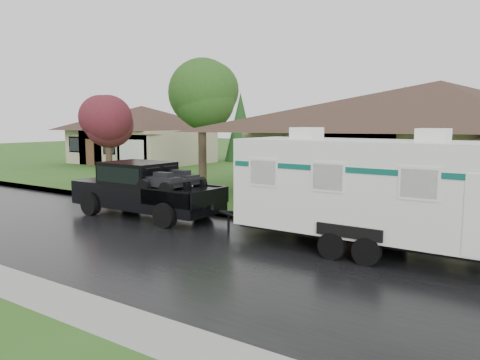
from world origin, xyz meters
The scene contains 11 objects.
ground centered at (0.00, 0.00, 0.00)m, with size 140.00×140.00×0.00m, color #2F551A.
road centered at (0.00, -2.00, 0.01)m, with size 140.00×8.00×0.01m, color black.
curb centered at (0.00, 2.25, 0.07)m, with size 140.00×0.50×0.15m, color gray.
lawn centered at (0.00, 15.00, 0.07)m, with size 140.00×26.00×0.15m, color #2F551A.
house_main centered at (2.29, 13.84, 3.59)m, with size 19.44×10.80×6.90m.
house_far centered at (-21.78, 15.85, 2.97)m, with size 10.80×8.64×5.80m.
tree_left_green centered at (-8.86, 7.86, 4.92)m, with size 4.15×4.15×6.87m.
tree_red centered at (-13.91, 5.64, 3.60)m, with size 3.01×3.01×4.98m.
shrub_row centered at (2.00, 9.30, 0.65)m, with size 13.60×1.00×1.00m.
pickup_truck centered at (-5.84, 0.51, 1.12)m, with size 6.28×2.39×2.09m.
travel_trailer centered at (2.97, 0.51, 1.84)m, with size 7.74×2.72×3.47m.
Camera 1 is at (7.33, -12.09, 3.65)m, focal length 35.00 mm.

